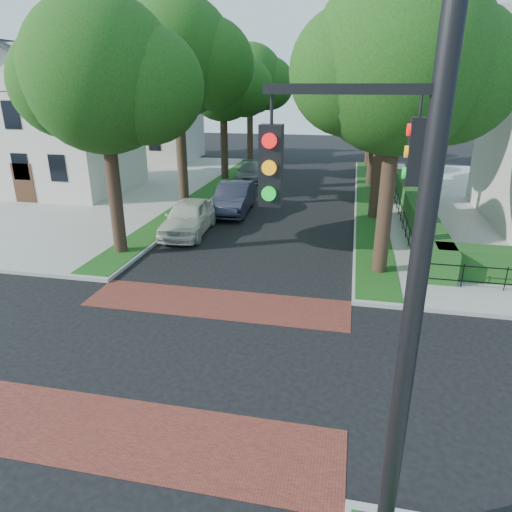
% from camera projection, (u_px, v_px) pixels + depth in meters
% --- Properties ---
extents(ground, '(120.00, 120.00, 0.00)m').
position_uv_depth(ground, '(184.00, 354.00, 12.62)').
color(ground, black).
rests_on(ground, ground).
extents(sidewalk_nw, '(30.00, 30.00, 0.15)m').
position_uv_depth(sidewalk_nw, '(25.00, 184.00, 33.76)').
color(sidewalk_nw, gray).
rests_on(sidewalk_nw, ground).
extents(crosswalk_far, '(9.00, 2.20, 0.01)m').
position_uv_depth(crosswalk_far, '(217.00, 303.00, 15.55)').
color(crosswalk_far, maroon).
rests_on(crosswalk_far, ground).
extents(crosswalk_near, '(9.00, 2.20, 0.01)m').
position_uv_depth(crosswalk_near, '(131.00, 436.00, 9.69)').
color(crosswalk_near, maroon).
rests_on(crosswalk_near, ground).
extents(grass_strip_ne, '(1.60, 29.80, 0.02)m').
position_uv_depth(grass_strip_ne, '(369.00, 199.00, 29.01)').
color(grass_strip_ne, '#164513').
rests_on(grass_strip_ne, sidewalk_ne).
extents(grass_strip_nw, '(1.60, 29.80, 0.02)m').
position_uv_depth(grass_strip_nw, '(207.00, 192.00, 31.10)').
color(grass_strip_nw, '#164513').
rests_on(grass_strip_nw, sidewalk_nw).
extents(tree_right_near, '(7.75, 6.67, 10.66)m').
position_uv_depth(tree_right_near, '(403.00, 65.00, 15.48)').
color(tree_right_near, black).
rests_on(tree_right_near, sidewalk_ne).
extents(tree_right_mid, '(8.25, 7.09, 11.22)m').
position_uv_depth(tree_right_mid, '(389.00, 63.00, 22.69)').
color(tree_right_mid, black).
rests_on(tree_right_mid, sidewalk_ne).
extents(tree_right_far, '(7.25, 6.23, 9.74)m').
position_uv_depth(tree_right_far, '(379.00, 86.00, 31.29)').
color(tree_right_far, black).
rests_on(tree_right_far, sidewalk_ne).
extents(tree_right_back, '(7.50, 6.45, 10.20)m').
position_uv_depth(tree_right_back, '(375.00, 81.00, 39.41)').
color(tree_right_back, black).
rests_on(tree_right_back, sidewalk_ne).
extents(tree_left_near, '(7.50, 6.45, 10.20)m').
position_uv_depth(tree_left_near, '(107.00, 77.00, 17.72)').
color(tree_left_near, black).
rests_on(tree_left_near, sidewalk_nw).
extents(tree_left_mid, '(8.00, 6.88, 11.48)m').
position_uv_depth(tree_left_mid, '(180.00, 58.00, 24.68)').
color(tree_left_mid, black).
rests_on(tree_left_mid, sidewalk_nw).
extents(tree_left_far, '(7.00, 6.02, 9.86)m').
position_uv_depth(tree_left_far, '(225.00, 83.00, 33.33)').
color(tree_left_far, black).
rests_on(tree_left_far, sidewalk_nw).
extents(tree_left_back, '(7.75, 6.66, 10.44)m').
position_uv_depth(tree_left_back, '(251.00, 80.00, 41.49)').
color(tree_left_back, black).
rests_on(tree_left_back, sidewalk_nw).
extents(hedge_main_road, '(1.00, 18.00, 1.20)m').
position_uv_depth(hedge_main_road, '(416.00, 208.00, 24.60)').
color(hedge_main_road, '#194819').
rests_on(hedge_main_road, sidewalk_ne).
extents(fence_main_road, '(0.06, 18.00, 0.90)m').
position_uv_depth(fence_main_road, '(400.00, 210.00, 24.81)').
color(fence_main_road, black).
rests_on(fence_main_road, sidewalk_ne).
extents(house_left_near, '(10.00, 9.00, 10.14)m').
position_uv_depth(house_left_near, '(54.00, 116.00, 30.32)').
color(house_left_near, beige).
rests_on(house_left_near, sidewalk_nw).
extents(house_left_far, '(10.00, 9.00, 10.14)m').
position_uv_depth(house_left_far, '(145.00, 107.00, 43.14)').
color(house_left_far, beige).
rests_on(house_left_far, sidewalk_nw).
extents(traffic_signal, '(2.17, 2.00, 8.00)m').
position_uv_depth(traffic_signal, '(399.00, 271.00, 5.97)').
color(traffic_signal, black).
rests_on(traffic_signal, sidewalk_se).
extents(parked_car_front, '(2.31, 5.09, 1.69)m').
position_uv_depth(parked_car_front, '(188.00, 217.00, 22.60)').
color(parked_car_front, beige).
rests_on(parked_car_front, ground).
extents(parked_car_middle, '(2.06, 5.28, 1.71)m').
position_uv_depth(parked_car_middle, '(234.00, 198.00, 26.36)').
color(parked_car_middle, '#212231').
rests_on(parked_car_middle, ground).
extents(parked_car_rear, '(2.51, 4.84, 1.34)m').
position_uv_depth(parked_car_rear, '(249.00, 172.00, 35.27)').
color(parked_car_rear, slate).
rests_on(parked_car_rear, ground).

